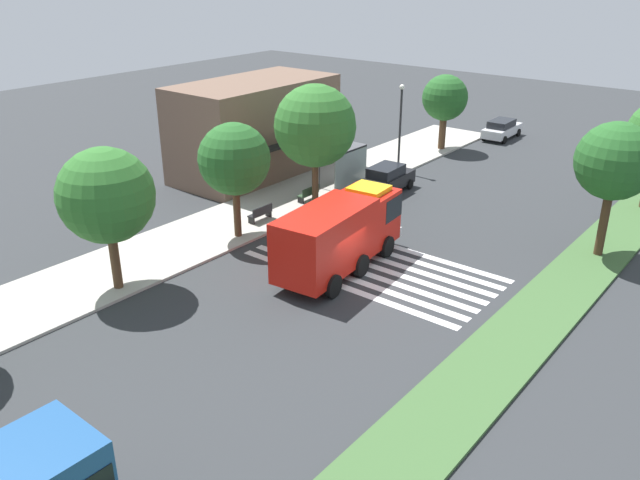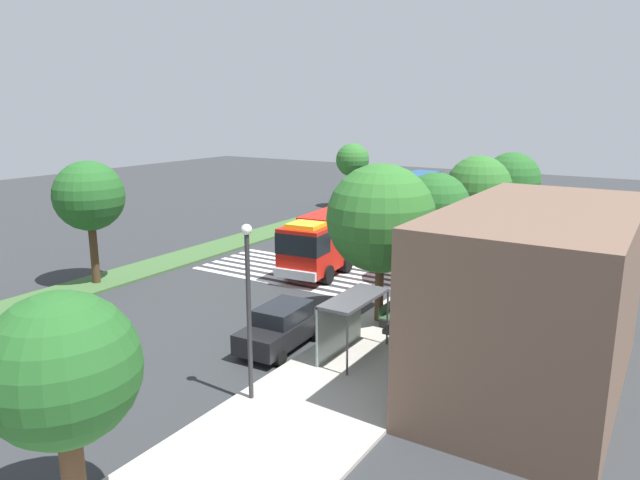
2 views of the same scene
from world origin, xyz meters
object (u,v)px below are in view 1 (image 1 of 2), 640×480
object	(u,v)px
street_lamp	(400,120)
sidewalk_tree_west	(106,196)
sidewalk_tree_east	(315,126)
parked_car_mid	(387,179)
bench_west_of_shelter	(261,213)
sidewalk_tree_far_east	(445,98)
bench_near_shelter	(309,193)
sidewalk_tree_center	(234,159)
fire_truck	(342,230)
bus_stop_shelter	(347,159)
parked_car_east	(502,129)
median_tree_west	(615,162)

from	to	relation	value
street_lamp	sidewalk_tree_west	size ratio (longest dim) A/B	0.92
sidewalk_tree_east	parked_car_mid	bearing A→B (deg)	-25.05
bench_west_of_shelter	street_lamp	distance (m)	13.72
parked_car_mid	sidewalk_tree_far_east	size ratio (longest dim) A/B	0.77
bench_near_shelter	parked_car_mid	bearing A→B (deg)	-30.61
sidewalk_tree_center	sidewalk_tree_far_east	size ratio (longest dim) A/B	1.08
fire_truck	sidewalk_tree_center	xyz separation A→B (m)	(-0.61, 6.66, 2.49)
parked_car_mid	bus_stop_shelter	distance (m)	3.01
fire_truck	sidewalk_tree_far_east	xyz separation A→B (m)	(22.18, 6.66, 2.16)
sidewalk_tree_far_east	bench_near_shelter	bearing A→B (deg)	178.01
fire_truck	bench_near_shelter	world-z (taller)	fire_truck
sidewalk_tree_east	sidewalk_tree_center	bearing A→B (deg)	-180.00
sidewalk_tree_west	fire_truck	bearing A→B (deg)	-38.40
bus_stop_shelter	sidewalk_tree_far_east	bearing A→B (deg)	-2.71
parked_car_east	sidewalk_tree_east	size ratio (longest dim) A/B	0.64
fire_truck	sidewalk_tree_east	xyz separation A→B (m)	(6.13, 6.66, 3.00)
fire_truck	parked_car_mid	distance (m)	11.77
bench_west_of_shelter	sidewalk_tree_center	size ratio (longest dim) A/B	0.26
parked_car_mid	bench_west_of_shelter	world-z (taller)	parked_car_mid
parked_car_mid	median_tree_west	distance (m)	14.73
fire_truck	parked_car_east	world-z (taller)	fire_truck
fire_truck	sidewalk_tree_west	xyz separation A→B (m)	(-8.40, 6.66, 2.64)
parked_car_mid	sidewalk_tree_east	xyz separation A→B (m)	(-4.71, 2.20, 4.05)
parked_car_mid	bus_stop_shelter	bearing A→B (deg)	100.22
sidewalk_tree_west	street_lamp	bearing A→B (deg)	-0.97
fire_truck	street_lamp	xyz separation A→B (m)	(15.11, 6.26, 1.76)
street_lamp	parked_car_east	bearing A→B (deg)	-7.61
bench_west_of_shelter	sidewalk_tree_east	world-z (taller)	sidewalk_tree_east
sidewalk_tree_far_east	bus_stop_shelter	bearing A→B (deg)	177.29
sidewalk_tree_east	bus_stop_shelter	bearing A→B (deg)	7.99
street_lamp	median_tree_west	size ratio (longest dim) A/B	0.88
parked_car_mid	sidewalk_tree_west	size ratio (longest dim) A/B	0.67
bus_stop_shelter	median_tree_west	xyz separation A→B (m)	(-0.91, -16.82, 3.18)
parked_car_mid	sidewalk_tree_far_east	bearing A→B (deg)	7.77
parked_car_east	bench_near_shelter	world-z (taller)	parked_car_east
bench_west_of_shelter	fire_truck	bearing A→B (deg)	-103.96
bench_near_shelter	sidewalk_tree_west	distance (m)	15.14
bench_near_shelter	sidewalk_tree_west	world-z (taller)	sidewalk_tree_west
parked_car_mid	sidewalk_tree_center	bearing A→B (deg)	165.89
street_lamp	sidewalk_tree_far_east	distance (m)	7.09
bench_near_shelter	sidewalk_tree_west	bearing A→B (deg)	-177.82
fire_truck	street_lamp	world-z (taller)	street_lamp
bench_west_of_shelter	sidewalk_tree_far_east	xyz separation A→B (m)	(20.39, -0.55, 3.55)
street_lamp	sidewalk_tree_east	xyz separation A→B (m)	(-8.98, 0.40, 1.24)
sidewalk_tree_center	sidewalk_tree_east	world-z (taller)	sidewalk_tree_east
sidewalk_tree_west	sidewalk_tree_far_east	distance (m)	30.59
bench_near_shelter	street_lamp	bearing A→B (deg)	-6.10
fire_truck	street_lamp	size ratio (longest dim) A/B	1.40
street_lamp	sidewalk_tree_far_east	xyz separation A→B (m)	(7.07, 0.40, 0.40)
bus_stop_shelter	street_lamp	world-z (taller)	street_lamp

